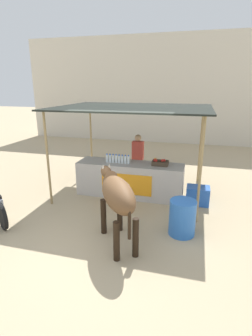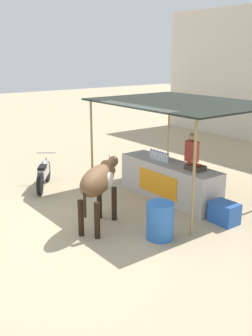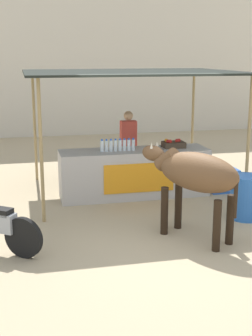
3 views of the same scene
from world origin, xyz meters
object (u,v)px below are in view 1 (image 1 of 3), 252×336
object	(u,v)px
vendor_behind_counter	(138,160)
water_barrel	(182,218)
stall_counter	(130,179)
cow	(117,195)
fruit_crate	(160,163)
cooler_box	(198,195)

from	to	relation	value
vendor_behind_counter	water_barrel	xyz separation A→B (m)	(1.54, -2.50, -0.46)
water_barrel	stall_counter	bearing A→B (deg)	132.34
stall_counter	cow	xyz separation A→B (m)	(0.36, -2.39, 0.55)
stall_counter	fruit_crate	world-z (taller)	fruit_crate
stall_counter	vendor_behind_counter	xyz separation A→B (m)	(0.05, 0.75, 0.37)
fruit_crate	vendor_behind_counter	xyz separation A→B (m)	(-0.78, 0.70, -0.18)
vendor_behind_counter	cooler_box	world-z (taller)	vendor_behind_counter
fruit_crate	cooler_box	size ratio (longest dim) A/B	0.73
fruit_crate	vendor_behind_counter	bearing A→B (deg)	138.10
stall_counter	water_barrel	world-z (taller)	stall_counter
cooler_box	water_barrel	bearing A→B (deg)	-100.63
cooler_box	cow	bearing A→B (deg)	-123.88
vendor_behind_counter	cow	world-z (taller)	vendor_behind_counter
cooler_box	fruit_crate	bearing A→B (deg)	172.17
fruit_crate	vendor_behind_counter	world-z (taller)	vendor_behind_counter
cooler_box	cow	distance (m)	2.88
cooler_box	water_barrel	xyz separation A→B (m)	(-0.31, -1.65, 0.15)
vendor_behind_counter	cow	size ratio (longest dim) A/B	0.96
cow	fruit_crate	bearing A→B (deg)	78.95
stall_counter	fruit_crate	distance (m)	1.00
cow	stall_counter	bearing A→B (deg)	98.54
fruit_crate	water_barrel	bearing A→B (deg)	-67.19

